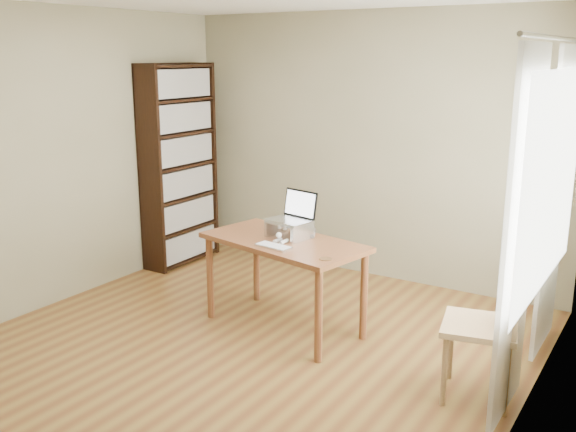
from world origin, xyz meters
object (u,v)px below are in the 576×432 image
(keyboard, at_px, (274,246))
(cat, at_px, (295,230))
(bookshelf, at_px, (179,165))
(desk, at_px, (284,252))
(laptop, at_px, (293,213))
(chair, at_px, (494,318))

(keyboard, distance_m, cat, 0.34)
(bookshelf, xyz_separation_m, keyboard, (1.93, -1.12, -0.29))
(desk, relative_size, keyboard, 4.71)
(desk, distance_m, laptop, 0.33)
(desk, relative_size, chair, 1.37)
(desk, bearing_deg, bookshelf, 165.57)
(laptop, distance_m, chair, 1.82)
(desk, height_order, laptop, laptop)
(bookshelf, distance_m, laptop, 2.03)
(laptop, height_order, keyboard, laptop)
(desk, distance_m, keyboard, 0.25)
(cat, bearing_deg, chair, -9.18)
(desk, xyz_separation_m, chair, (1.74, -0.26, -0.08))
(laptop, relative_size, cat, 0.77)
(cat, bearing_deg, laptop, 147.23)
(chair, bearing_deg, bookshelf, 150.14)
(laptop, bearing_deg, chair, -1.75)
(chair, bearing_deg, desk, 159.42)
(bookshelf, bearing_deg, keyboard, -30.10)
(desk, bearing_deg, cat, 81.72)
(laptop, bearing_deg, bookshelf, 169.11)
(bookshelf, distance_m, keyboard, 2.25)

